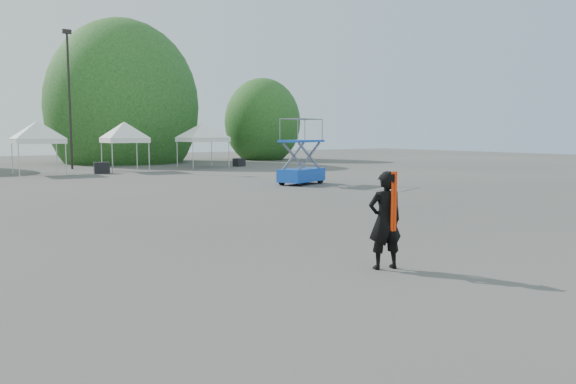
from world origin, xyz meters
TOP-DOWN VIEW (x-y plane):
  - ground at (0.00, 0.00)m, footprint 120.00×120.00m
  - light_pole_east at (3.00, 32.00)m, footprint 0.60×0.25m
  - tree_mid_e at (9.00, 39.00)m, footprint 5.12×5.12m
  - tree_far_e at (22.00, 37.00)m, footprint 3.84×3.84m
  - tent_e at (0.01, 27.38)m, footprint 4.01×4.01m
  - tent_f at (5.41, 27.41)m, footprint 3.74×3.74m
  - tent_g at (11.62, 28.50)m, footprint 4.36×4.36m
  - man at (0.90, -2.38)m, footprint 0.77×0.61m
  - scissor_lift at (9.75, 12.96)m, footprint 2.83×2.11m
  - crate_mid at (3.51, 26.25)m, footprint 1.05×0.89m
  - crate_east at (14.54, 28.19)m, footprint 0.92×0.78m

SIDE VIEW (x-z plane):
  - ground at x=0.00m, z-range 0.00..0.00m
  - crate_east at x=14.54m, z-range 0.00..0.62m
  - crate_mid at x=3.51m, z-range 0.00..0.73m
  - man at x=0.90m, z-range 0.00..1.86m
  - scissor_lift at x=9.75m, z-range 0.01..3.30m
  - tent_f at x=5.41m, z-range 1.12..5.00m
  - tent_e at x=0.01m, z-range 1.12..5.00m
  - tent_g at x=11.62m, z-range 1.12..5.00m
  - tree_far_e at x=22.00m, z-range 0.70..6.55m
  - tree_mid_e at x=9.00m, z-range 0.94..8.74m
  - light_pole_east at x=3.00m, z-range 0.62..10.42m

